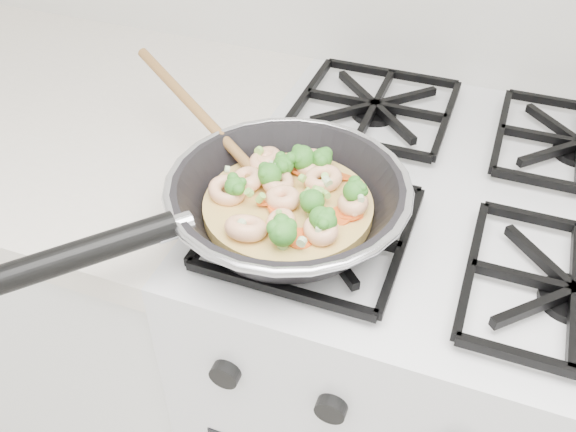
% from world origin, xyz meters
% --- Properties ---
extents(stove, '(0.60, 0.60, 0.92)m').
position_xyz_m(stove, '(0.00, 1.70, 0.46)').
color(stove, white).
rests_on(stove, ground).
extents(counter_left, '(1.00, 0.60, 0.90)m').
position_xyz_m(counter_left, '(-0.80, 1.70, 0.45)').
color(counter_left, white).
rests_on(counter_left, ground).
extents(skillet, '(0.43, 0.42, 0.10)m').
position_xyz_m(skillet, '(-0.18, 1.54, 0.96)').
color(skillet, black).
rests_on(skillet, stove).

